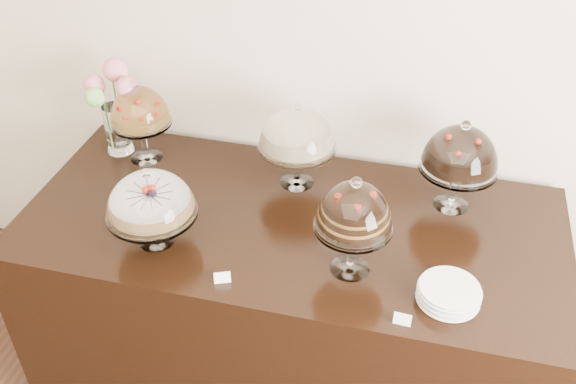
% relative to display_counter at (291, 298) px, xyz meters
% --- Properties ---
extents(wall_back, '(5.00, 0.04, 3.00)m').
position_rel_display_counter_xyz_m(wall_back, '(0.14, 0.55, 1.05)').
color(wall_back, beige).
rests_on(wall_back, ground).
extents(display_counter, '(2.20, 1.00, 0.90)m').
position_rel_display_counter_xyz_m(display_counter, '(0.00, 0.00, 0.00)').
color(display_counter, black).
rests_on(display_counter, ground).
extents(cake_stand_sugar_sponge, '(0.35, 0.35, 0.34)m').
position_rel_display_counter_xyz_m(cake_stand_sugar_sponge, '(-0.48, -0.24, 0.65)').
color(cake_stand_sugar_sponge, white).
rests_on(cake_stand_sugar_sponge, display_counter).
extents(cake_stand_choco_layer, '(0.28, 0.28, 0.41)m').
position_rel_display_counter_xyz_m(cake_stand_choco_layer, '(0.28, -0.22, 0.72)').
color(cake_stand_choco_layer, white).
rests_on(cake_stand_choco_layer, display_counter).
extents(cake_stand_cheesecake, '(0.33, 0.33, 0.39)m').
position_rel_display_counter_xyz_m(cake_stand_cheesecake, '(-0.04, 0.26, 0.70)').
color(cake_stand_cheesecake, white).
rests_on(cake_stand_cheesecake, display_counter).
extents(cake_stand_dark_choco, '(0.32, 0.32, 0.41)m').
position_rel_display_counter_xyz_m(cake_stand_dark_choco, '(0.63, 0.26, 0.71)').
color(cake_stand_dark_choco, white).
rests_on(cake_stand_dark_choco, display_counter).
extents(cake_stand_fruit_tart, '(0.27, 0.27, 0.39)m').
position_rel_display_counter_xyz_m(cake_stand_fruit_tart, '(-0.76, 0.28, 0.70)').
color(cake_stand_fruit_tart, white).
rests_on(cake_stand_fruit_tart, display_counter).
extents(flower_vase, '(0.27, 0.27, 0.44)m').
position_rel_display_counter_xyz_m(flower_vase, '(-0.90, 0.31, 0.70)').
color(flower_vase, white).
rests_on(flower_vase, display_counter).
extents(plate_stack, '(0.22, 0.22, 0.06)m').
position_rel_display_counter_xyz_m(plate_stack, '(0.64, -0.29, 0.48)').
color(plate_stack, silver).
rests_on(plate_stack, display_counter).
extents(price_card_left, '(0.06, 0.04, 0.04)m').
position_rel_display_counter_xyz_m(price_card_left, '(-0.16, -0.40, 0.47)').
color(price_card_left, white).
rests_on(price_card_left, display_counter).
extents(price_card_right, '(0.06, 0.02, 0.04)m').
position_rel_display_counter_xyz_m(price_card_right, '(0.50, -0.44, 0.47)').
color(price_card_right, white).
rests_on(price_card_right, display_counter).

